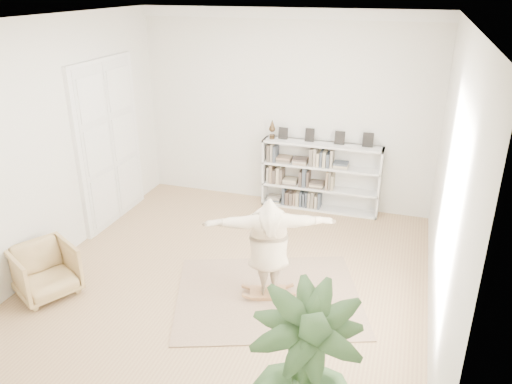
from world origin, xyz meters
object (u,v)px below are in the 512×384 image
armchair (45,271)px  rocker_board (268,292)px  bookshelf (320,177)px  houseplant (303,382)px  person (269,244)px

armchair → rocker_board: (2.95, 0.85, -0.29)m
bookshelf → rocker_board: 3.12m
rocker_board → houseplant: size_ratio=0.33×
person → houseplant: size_ratio=1.00×
rocker_board → houseplant: houseplant is taller
rocker_board → person: size_ratio=0.33×
armchair → rocker_board: bearing=-44.7°
person → armchair: bearing=-4.1°
person → rocker_board: bearing=145.7°
bookshelf → armchair: bearing=-127.8°
bookshelf → rocker_board: (-0.10, -3.07, -0.57)m
bookshelf → rocker_board: size_ratio=3.83×
armchair → houseplant: size_ratio=0.45×
bookshelf → person: (-0.10, -3.07, 0.19)m
bookshelf → armchair: size_ratio=2.81×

